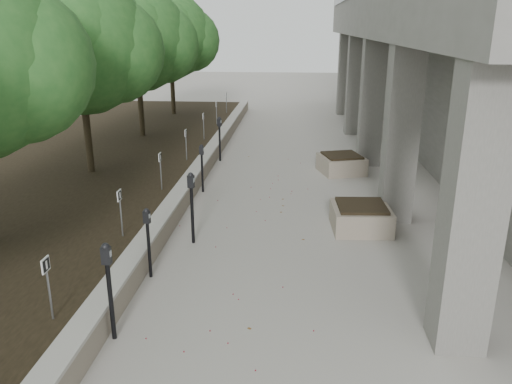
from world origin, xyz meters
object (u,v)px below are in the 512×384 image
(parking_meter_2, at_px, (149,243))
(parking_meter_3, at_px, (192,208))
(parking_meter_4, at_px, (202,168))
(planter_back, at_px, (341,163))
(parking_meter_1, at_px, (110,292))
(crabapple_tree_5, at_px, (171,54))
(crabapple_tree_4, at_px, (138,62))
(parking_meter_5, at_px, (220,139))
(crabapple_tree_3, at_px, (81,74))
(planter_front, at_px, (361,217))

(parking_meter_2, relative_size, parking_meter_3, 0.86)
(parking_meter_4, xyz_separation_m, planter_back, (3.96, 2.26, -0.38))
(parking_meter_1, relative_size, parking_meter_2, 1.15)
(parking_meter_2, distance_m, parking_meter_4, 4.99)
(crabapple_tree_5, height_order, planter_back, crabapple_tree_5)
(crabapple_tree_4, bearing_deg, parking_meter_3, -67.13)
(parking_meter_2, relative_size, parking_meter_4, 1.00)
(crabapple_tree_4, relative_size, parking_meter_3, 3.51)
(parking_meter_4, relative_size, parking_meter_5, 0.89)
(crabapple_tree_5, xyz_separation_m, planter_back, (7.25, -8.15, -2.83))
(parking_meter_1, distance_m, parking_meter_3, 3.53)
(crabapple_tree_3, bearing_deg, parking_meter_5, 42.25)
(crabapple_tree_3, distance_m, crabapple_tree_5, 10.00)
(parking_meter_1, distance_m, planter_front, 6.13)
(parking_meter_1, bearing_deg, crabapple_tree_3, 113.92)
(parking_meter_1, xyz_separation_m, parking_meter_3, (0.47, 3.50, 0.01))
(planter_front, bearing_deg, parking_meter_2, -147.19)
(crabapple_tree_4, height_order, parking_meter_1, crabapple_tree_4)
(parking_meter_1, distance_m, parking_meter_4, 6.92)
(parking_meter_1, bearing_deg, crabapple_tree_4, 104.76)
(crabapple_tree_5, distance_m, parking_meter_4, 11.19)
(crabapple_tree_3, distance_m, parking_meter_2, 6.76)
(planter_back, bearing_deg, crabapple_tree_4, 156.55)
(parking_meter_1, bearing_deg, planter_front, 48.13)
(parking_meter_4, distance_m, parking_meter_5, 3.38)
(crabapple_tree_4, distance_m, planter_front, 11.05)
(parking_meter_5, distance_m, planter_front, 7.04)
(parking_meter_4, bearing_deg, parking_meter_3, -78.72)
(crabapple_tree_4, xyz_separation_m, crabapple_tree_5, (0.00, 5.00, 0.00))
(parking_meter_2, distance_m, planter_back, 8.29)
(parking_meter_1, bearing_deg, parking_meter_2, 89.98)
(crabapple_tree_5, bearing_deg, planter_back, -48.32)
(parking_meter_5, bearing_deg, crabapple_tree_5, 136.67)
(parking_meter_5, height_order, planter_front, parking_meter_5)
(crabapple_tree_3, distance_m, planter_back, 8.00)
(crabapple_tree_5, xyz_separation_m, parking_meter_4, (3.30, -10.41, -2.45))
(parking_meter_3, bearing_deg, parking_meter_4, 108.83)
(parking_meter_2, height_order, parking_meter_4, parking_meter_4)
(crabapple_tree_3, height_order, parking_meter_5, crabapple_tree_3)
(parking_meter_3, bearing_deg, planter_back, 69.85)
(parking_meter_3, bearing_deg, parking_meter_2, -94.89)
(crabapple_tree_4, distance_m, parking_meter_3, 9.86)
(planter_front, height_order, planter_back, planter_front)
(parking_meter_5, height_order, planter_back, parking_meter_5)
(parking_meter_5, xyz_separation_m, planter_back, (3.98, -1.12, -0.46))
(parking_meter_3, height_order, parking_meter_5, parking_meter_3)
(planter_back, bearing_deg, parking_meter_5, 164.36)
(parking_meter_1, height_order, planter_front, parking_meter_1)
(parking_meter_3, distance_m, planter_back, 6.70)
(crabapple_tree_5, distance_m, parking_meter_5, 8.11)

